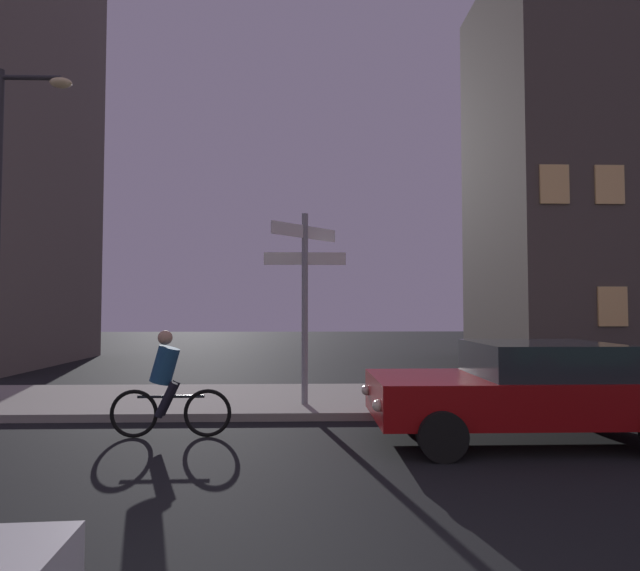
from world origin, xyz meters
name	(u,v)px	position (x,y,z in m)	size (l,w,h in m)	color
sidewalk_kerb	(285,400)	(0.00, 7.70, 0.07)	(40.00, 3.45, 0.14)	gray
signpost	(305,288)	(0.41, 6.85, 2.33)	(1.57, 1.23, 3.62)	gray
street_lamp	(6,205)	(-5.54, 7.37, 3.99)	(1.50, 0.28, 6.60)	#2D2D30
car_near_left	(528,389)	(3.68, 4.56, 0.76)	(4.54, 2.13, 1.44)	maroon
cyclist	(168,387)	(-1.66, 4.94, 0.75)	(1.82, 0.33, 1.61)	black
building_right_block	(602,169)	(11.41, 15.60, 7.08)	(8.54, 6.49, 14.16)	#4C443D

